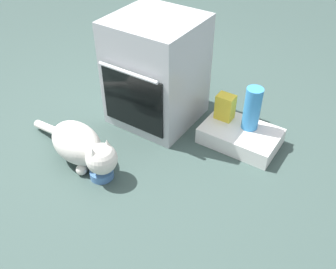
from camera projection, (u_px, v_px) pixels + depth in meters
The scene contains 7 objects.
ground at pixel (128, 148), 2.53m from camera, with size 8.00×8.00×0.00m, color #384C47.
oven at pixel (156, 71), 2.58m from camera, with size 0.56×0.60×0.75m.
pantry_cabinet at pixel (240, 136), 2.54m from camera, with size 0.51×0.33×0.11m, color white.
food_bowl at pixel (102, 173), 2.30m from camera, with size 0.15×0.15×0.08m.
cat at pixel (81, 146), 2.32m from camera, with size 0.84×0.31×0.27m.
water_bottle at pixel (252, 109), 2.43m from camera, with size 0.11×0.11×0.30m, color #388CD1.
snack_bag at pixel (225, 107), 2.55m from camera, with size 0.12×0.09×0.18m, color yellow.
Camera 1 is at (1.28, -1.45, 1.65)m, focal length 40.12 mm.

